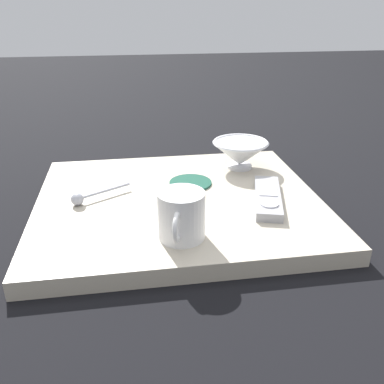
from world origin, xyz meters
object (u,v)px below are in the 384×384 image
drink_coaster (190,183)px  tv_remote_near (268,197)px  cereal_bowl (240,153)px  teaspoon (82,198)px  coffee_mug (181,216)px

drink_coaster → tv_remote_near: bearing=51.1°
drink_coaster → cereal_bowl: bearing=120.6°
cereal_bowl → tv_remote_near: size_ratio=0.71×
teaspoon → drink_coaster: (-0.07, 0.25, -0.01)m
tv_remote_near → coffee_mug: bearing=-59.6°
teaspoon → drink_coaster: size_ratio=1.26×
coffee_mug → drink_coaster: bearing=167.4°
coffee_mug → teaspoon: bearing=-132.1°
cereal_bowl → teaspoon: bearing=-68.4°
coffee_mug → cereal_bowl: bearing=148.9°
cereal_bowl → drink_coaster: (0.09, -0.14, -0.04)m
coffee_mug → drink_coaster: 0.25m
coffee_mug → tv_remote_near: size_ratio=0.57×
coffee_mug → tv_remote_near: (-0.12, 0.21, -0.04)m
coffee_mug → teaspoon: size_ratio=0.92×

